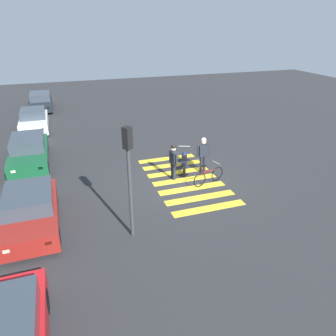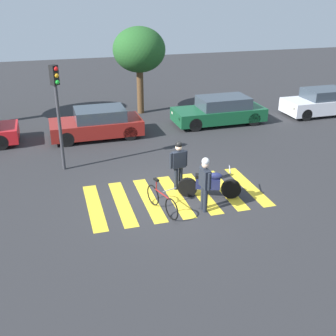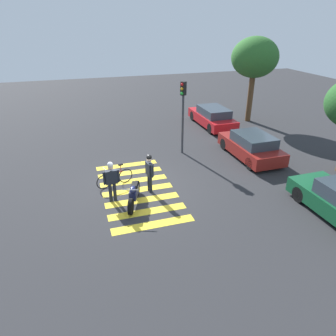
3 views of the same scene
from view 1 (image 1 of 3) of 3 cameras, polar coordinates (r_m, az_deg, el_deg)
ground_plane at (r=15.25m, az=3.00°, el=-2.09°), size 60.00×60.00×0.00m
police_motorcycle at (r=16.07m, az=2.91°, el=1.19°), size 2.00×0.98×1.05m
leaning_bicycle at (r=14.83m, az=7.21°, el=-1.44°), size 0.63×1.71×1.01m
officer_on_foot at (r=15.74m, az=6.29°, el=2.79°), size 0.24×0.67×1.78m
officer_by_motorcycle at (r=14.89m, az=0.95°, el=1.53°), size 0.66×0.27×1.75m
crosswalk_stripes at (r=15.25m, az=3.00°, el=-2.08°), size 5.85×3.13×0.01m
car_maroon_wagon at (r=12.66m, az=-23.32°, el=-6.95°), size 4.17×1.91×1.37m
car_green_compact at (r=18.36m, az=-23.50°, el=2.81°), size 4.61×1.89×1.37m
car_white_van at (r=23.97m, az=-22.73°, el=7.80°), size 3.99×1.81×1.40m
car_black_suv at (r=29.69m, az=-21.69°, el=10.92°), size 4.39×1.82×1.36m
traffic_light_pole at (r=10.26m, az=-6.91°, el=0.41°), size 0.34×0.35×3.96m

